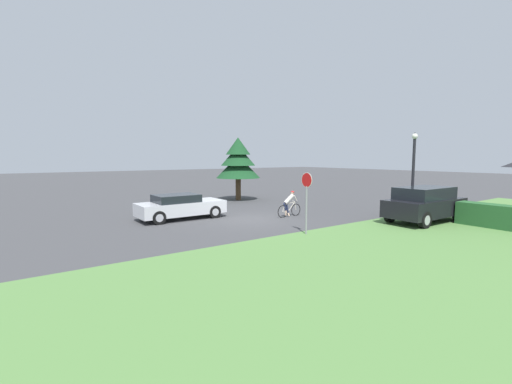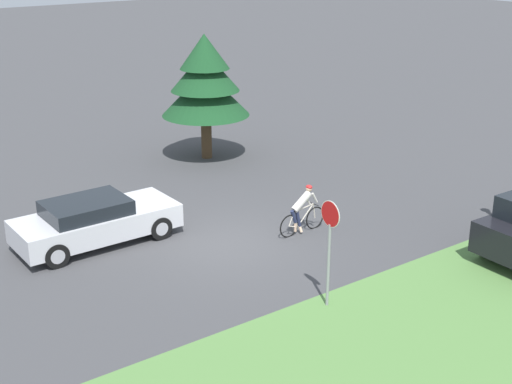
{
  "view_description": "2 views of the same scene",
  "coord_description": "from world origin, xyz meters",
  "px_view_note": "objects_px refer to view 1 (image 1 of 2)",
  "views": [
    {
      "loc": [
        14.94,
        -10.19,
        3.33
      ],
      "look_at": [
        0.04,
        0.43,
        1.45
      ],
      "focal_mm": 24.0,
      "sensor_mm": 36.0,
      "label": 1
    },
    {
      "loc": [
        15.55,
        -10.17,
        8.43
      ],
      "look_at": [
        -1.01,
        1.81,
        0.9
      ],
      "focal_mm": 50.0,
      "sensor_mm": 36.0,
      "label": 2
    }
  ],
  "objects_px": {
    "conifer_tall_near": "(238,161)",
    "sedan_left_lane": "(180,207)",
    "cyclist": "(289,204)",
    "stop_sign": "(307,192)",
    "street_lamp": "(413,168)",
    "parked_suv_right": "(425,204)"
  },
  "relations": [
    {
      "from": "conifer_tall_near",
      "to": "sedan_left_lane",
      "type": "bearing_deg",
      "value": -53.77
    },
    {
      "from": "cyclist",
      "to": "stop_sign",
      "type": "relative_size",
      "value": 0.65
    },
    {
      "from": "stop_sign",
      "to": "street_lamp",
      "type": "distance_m",
      "value": 7.18
    },
    {
      "from": "conifer_tall_near",
      "to": "parked_suv_right",
      "type": "bearing_deg",
      "value": 12.56
    },
    {
      "from": "sedan_left_lane",
      "to": "parked_suv_right",
      "type": "bearing_deg",
      "value": -39.97
    },
    {
      "from": "parked_suv_right",
      "to": "stop_sign",
      "type": "relative_size",
      "value": 1.75
    },
    {
      "from": "street_lamp",
      "to": "sedan_left_lane",
      "type": "bearing_deg",
      "value": -125.95
    },
    {
      "from": "sedan_left_lane",
      "to": "conifer_tall_near",
      "type": "xyz_separation_m",
      "value": [
        -5.08,
        6.94,
        2.36
      ]
    },
    {
      "from": "street_lamp",
      "to": "conifer_tall_near",
      "type": "xyz_separation_m",
      "value": [
        -12.37,
        -3.12,
        0.31
      ]
    },
    {
      "from": "sedan_left_lane",
      "to": "street_lamp",
      "type": "xyz_separation_m",
      "value": [
        7.29,
        10.05,
        2.05
      ]
    },
    {
      "from": "cyclist",
      "to": "sedan_left_lane",
      "type": "bearing_deg",
      "value": 148.42
    },
    {
      "from": "sedan_left_lane",
      "to": "conifer_tall_near",
      "type": "bearing_deg",
      "value": 35.6
    },
    {
      "from": "parked_suv_right",
      "to": "conifer_tall_near",
      "type": "height_order",
      "value": "conifer_tall_near"
    },
    {
      "from": "parked_suv_right",
      "to": "street_lamp",
      "type": "bearing_deg",
      "value": 78.18
    },
    {
      "from": "cyclist",
      "to": "conifer_tall_near",
      "type": "relative_size",
      "value": 0.36
    },
    {
      "from": "cyclist",
      "to": "stop_sign",
      "type": "xyz_separation_m",
      "value": [
        3.74,
        -2.29,
        1.15
      ]
    },
    {
      "from": "parked_suv_right",
      "to": "conifer_tall_near",
      "type": "xyz_separation_m",
      "value": [
        -13.17,
        -2.94,
        2.1
      ]
    },
    {
      "from": "sedan_left_lane",
      "to": "cyclist",
      "type": "bearing_deg",
      "value": -29.35
    },
    {
      "from": "sedan_left_lane",
      "to": "cyclist",
      "type": "height_order",
      "value": "cyclist"
    },
    {
      "from": "cyclist",
      "to": "conifer_tall_near",
      "type": "height_order",
      "value": "conifer_tall_near"
    },
    {
      "from": "street_lamp",
      "to": "conifer_tall_near",
      "type": "height_order",
      "value": "conifer_tall_near"
    },
    {
      "from": "cyclist",
      "to": "street_lamp",
      "type": "xyz_separation_m",
      "value": [
        4.41,
        4.81,
        2.03
      ]
    }
  ]
}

